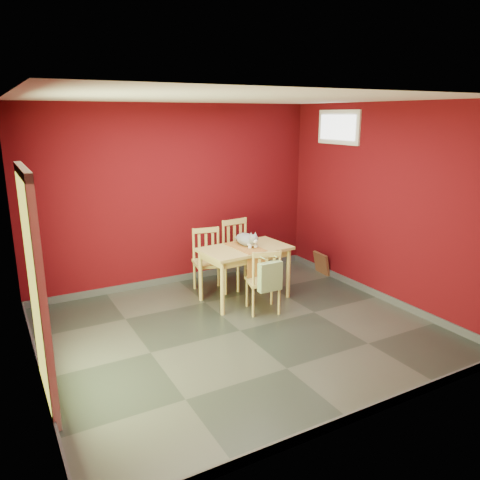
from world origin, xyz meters
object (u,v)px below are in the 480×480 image
dining_table (245,254)px  tote_bag (270,276)px  chair_far_right (240,252)px  chair_far_left (209,260)px  picture_frame (321,263)px  cat (246,237)px  chair_near (264,280)px

dining_table → tote_bag: (-0.04, -0.72, -0.10)m
chair_far_right → tote_bag: chair_far_right is taller
chair_far_left → picture_frame: size_ratio=2.60×
tote_bag → cat: (0.11, 0.81, 0.31)m
dining_table → tote_bag: size_ratio=2.86×
chair_far_left → picture_frame: chair_far_left is taller
dining_table → chair_far_right: bearing=67.5°
chair_far_right → picture_frame: bearing=-8.4°
chair_near → chair_far_left: bearing=105.9°
chair_near → picture_frame: bearing=27.3°
chair_far_left → cat: (0.37, -0.45, 0.40)m
chair_far_right → tote_bag: bearing=-102.0°
chair_far_right → picture_frame: size_ratio=2.80×
chair_far_left → chair_far_right: bearing=0.9°
dining_table → cat: (0.07, 0.09, 0.21)m
picture_frame → chair_far_right: bearing=171.6°
chair_near → tote_bag: size_ratio=1.97×
cat → chair_near: bearing=-95.2°
tote_bag → cat: 0.87m
picture_frame → cat: bearing=-171.0°
chair_far_left → picture_frame: (1.94, -0.20, -0.30)m
dining_table → chair_near: chair_near is taller
dining_table → chair_far_left: 0.65m
dining_table → picture_frame: bearing=11.7°
dining_table → chair_near: size_ratio=1.45×
dining_table → cat: size_ratio=2.67×
tote_bag → cat: size_ratio=0.93×
dining_table → chair_near: (-0.00, -0.51, -0.22)m
cat → picture_frame: 1.73m
chair_near → tote_bag: 0.24m
chair_near → chair_far_right: bearing=77.7°
chair_far_right → picture_frame: (1.41, -0.21, -0.34)m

